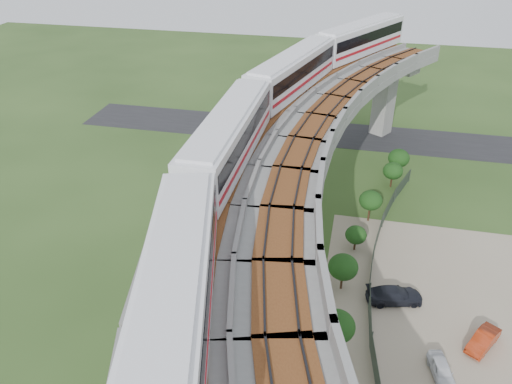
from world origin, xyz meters
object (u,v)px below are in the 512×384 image
Objects in this scene: car_red at (483,340)px; car_dark at (394,295)px; metro_train at (288,106)px; car_white at (442,370)px.

car_red is 0.78× the size of car_dark.
car_red is at bearing -32.96° from metro_train.
metro_train is 16.56m from car_dark.
car_red is at bearing 34.27° from car_white.
car_white is at bearing -99.97° from car_red.
car_white is at bearing -170.11° from car_dark.
metro_train is 21.75m from car_red.
metro_train is at bearing 40.70° from car_dark.
car_white is 0.72× the size of car_dark.
car_white is 4.35m from car_red.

